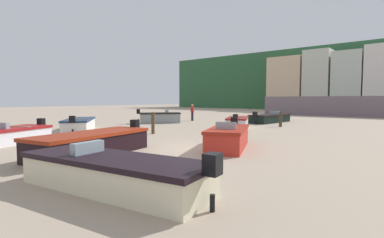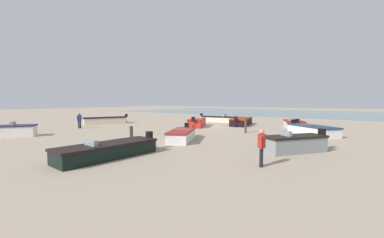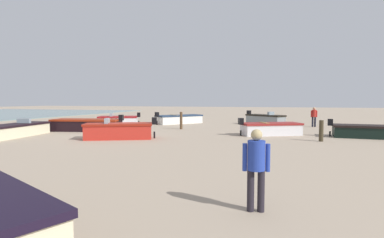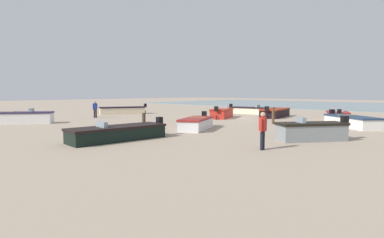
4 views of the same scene
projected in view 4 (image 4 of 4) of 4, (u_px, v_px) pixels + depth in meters
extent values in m
plane|color=tan|center=(237.00, 118.00, 28.75)|extent=(160.00, 160.00, 0.00)
cube|color=gray|center=(354.00, 106.00, 54.63)|extent=(80.00, 36.00, 0.06)
cube|color=silver|center=(196.00, 125.00, 19.96)|extent=(2.78, 3.81, 0.65)
cube|color=maroon|center=(196.00, 119.00, 19.93)|extent=(2.90, 3.93, 0.12)
cube|color=black|center=(204.00, 114.00, 21.78)|extent=(0.41, 0.39, 0.40)
cylinder|color=black|center=(204.00, 124.00, 21.84)|extent=(0.13, 0.13, 0.32)
cube|color=olive|center=(198.00, 117.00, 20.35)|extent=(1.14, 0.72, 0.08)
cube|color=beige|center=(251.00, 111.00, 34.11)|extent=(4.86, 2.08, 0.64)
cube|color=black|center=(251.00, 108.00, 34.07)|extent=(4.97, 2.17, 0.12)
cube|color=black|center=(231.00, 105.00, 35.52)|extent=(0.32, 0.36, 0.40)
cylinder|color=black|center=(231.00, 112.00, 35.59)|extent=(0.11, 0.11, 0.32)
cube|color=#8C9EA8|center=(258.00, 106.00, 33.58)|extent=(0.32, 0.87, 0.28)
cube|color=white|center=(21.00, 119.00, 23.55)|extent=(3.62, 4.42, 0.81)
cube|color=#2D2648|center=(21.00, 113.00, 23.50)|extent=(3.75, 4.55, 0.12)
cube|color=#8C9EA8|center=(31.00, 110.00, 23.64)|extent=(0.71, 0.58, 0.28)
cube|color=olive|center=(12.00, 112.00, 23.39)|extent=(0.98, 0.79, 0.08)
cube|color=gray|center=(311.00, 133.00, 15.37)|extent=(2.94, 3.42, 0.80)
cube|color=black|center=(311.00, 124.00, 15.33)|extent=(3.06, 3.55, 0.12)
cube|color=black|center=(345.00, 120.00, 15.64)|extent=(0.42, 0.41, 0.40)
cylinder|color=black|center=(344.00, 136.00, 15.71)|extent=(0.14, 0.14, 0.40)
cube|color=#8C9EA8|center=(301.00, 120.00, 15.21)|extent=(0.68, 0.57, 0.28)
cube|color=white|center=(351.00, 122.00, 21.22)|extent=(4.30, 3.86, 0.68)
cube|color=navy|center=(352.00, 117.00, 21.18)|extent=(4.42, 3.99, 0.12)
cube|color=black|center=(332.00, 112.00, 23.48)|extent=(0.42, 0.42, 0.40)
cylinder|color=black|center=(332.00, 122.00, 23.55)|extent=(0.14, 0.14, 0.34)
cube|color=olive|center=(347.00, 115.00, 21.71)|extent=(0.97, 1.13, 0.08)
cube|color=beige|center=(122.00, 111.00, 33.90)|extent=(3.24, 4.97, 0.70)
cube|color=black|center=(122.00, 107.00, 33.86)|extent=(3.35, 5.09, 0.12)
cube|color=black|center=(145.00, 105.00, 34.79)|extent=(0.41, 0.39, 0.40)
cylinder|color=black|center=(145.00, 112.00, 34.86)|extent=(0.13, 0.13, 0.35)
cube|color=black|center=(118.00, 134.00, 15.48)|extent=(1.86, 5.01, 0.61)
cube|color=black|center=(118.00, 127.00, 15.45)|extent=(1.94, 5.12, 0.12)
cube|color=black|center=(159.00, 120.00, 17.21)|extent=(0.34, 0.30, 0.40)
cylinder|color=black|center=(160.00, 133.00, 17.27)|extent=(0.11, 0.11, 0.31)
cube|color=#8C9EA8|center=(102.00, 124.00, 14.85)|extent=(0.93, 0.26, 0.28)
cube|color=black|center=(275.00, 113.00, 29.79)|extent=(2.46, 4.86, 0.72)
cube|color=maroon|center=(275.00, 109.00, 29.75)|extent=(2.56, 4.97, 0.12)
cube|color=black|center=(267.00, 108.00, 27.64)|extent=(0.37, 0.34, 0.40)
cylinder|color=black|center=(267.00, 117.00, 27.71)|extent=(0.12, 0.12, 0.36)
cube|color=white|center=(337.00, 117.00, 26.51)|extent=(2.79, 3.67, 0.63)
cube|color=maroon|center=(338.00, 112.00, 26.47)|extent=(2.90, 3.79, 0.12)
cube|color=black|center=(339.00, 112.00, 24.78)|extent=(0.40, 0.38, 0.40)
cylinder|color=black|center=(339.00, 120.00, 24.84)|extent=(0.13, 0.13, 0.31)
cube|color=#8C9EA8|center=(337.00, 110.00, 26.98)|extent=(1.02, 0.56, 0.28)
cube|color=#99714F|center=(338.00, 112.00, 26.09)|extent=(1.42, 0.76, 0.08)
cube|color=red|center=(222.00, 114.00, 28.81)|extent=(2.68, 3.86, 0.76)
cube|color=maroon|center=(222.00, 109.00, 28.77)|extent=(2.80, 3.98, 0.12)
cube|color=black|center=(216.00, 108.00, 26.90)|extent=(0.41, 0.38, 0.40)
cylinder|color=black|center=(216.00, 118.00, 26.97)|extent=(0.13, 0.13, 0.38)
cube|color=#8C9EA8|center=(224.00, 107.00, 29.35)|extent=(0.82, 0.51, 0.28)
cylinder|color=#4F3924|center=(273.00, 116.00, 23.31)|extent=(0.20, 0.20, 1.30)
cylinder|color=#3E3423|center=(144.00, 121.00, 19.56)|extent=(0.22, 0.22, 1.12)
cylinder|color=#241F28|center=(94.00, 114.00, 28.95)|extent=(0.16, 0.16, 0.82)
cylinder|color=#241F28|center=(96.00, 113.00, 29.12)|extent=(0.16, 0.16, 0.82)
cylinder|color=#243CA0|center=(95.00, 106.00, 28.97)|extent=(0.39, 0.39, 0.58)
cylinder|color=#243CA0|center=(93.00, 107.00, 28.80)|extent=(0.10, 0.10, 0.54)
cylinder|color=#243CA0|center=(97.00, 106.00, 29.16)|extent=(0.10, 0.10, 0.54)
sphere|color=tan|center=(95.00, 102.00, 28.94)|extent=(0.25, 0.25, 0.22)
cylinder|color=black|center=(262.00, 141.00, 12.82)|extent=(0.17, 0.17, 0.82)
cylinder|color=black|center=(263.00, 140.00, 12.99)|extent=(0.17, 0.17, 0.82)
cylinder|color=#B02620|center=(263.00, 124.00, 12.84)|extent=(0.41, 0.41, 0.58)
cylinder|color=#B02620|center=(261.00, 125.00, 12.65)|extent=(0.11, 0.11, 0.54)
cylinder|color=#B02620|center=(264.00, 124.00, 13.04)|extent=(0.11, 0.11, 0.54)
sphere|color=tan|center=(263.00, 115.00, 12.81)|extent=(0.27, 0.27, 0.22)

